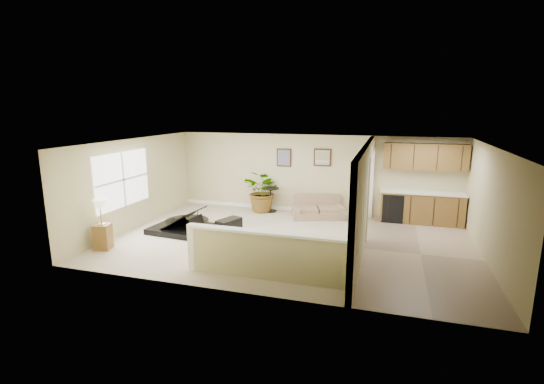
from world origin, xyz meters
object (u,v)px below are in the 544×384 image
(piano, at_px, (181,210))
(accent_table, at_px, (271,196))
(loveseat, at_px, (318,207))
(lamp_stand, at_px, (102,228))
(piano_bench, at_px, (229,227))
(small_plant, at_px, (355,215))
(palm_plant, at_px, (263,191))

(piano, xyz_separation_m, accent_table, (1.81, 2.57, -0.07))
(piano, relative_size, loveseat, 1.04)
(loveseat, bearing_deg, lamp_stand, -154.90)
(piano_bench, bearing_deg, piano, 175.58)
(small_plant, bearing_deg, piano, -155.30)
(piano, distance_m, piano_bench, 1.53)
(piano_bench, height_order, loveseat, loveseat)
(small_plant, bearing_deg, palm_plant, 172.40)
(piano, distance_m, loveseat, 4.16)
(small_plant, relative_size, lamp_stand, 0.42)
(piano, relative_size, palm_plant, 1.20)
(lamp_stand, bearing_deg, loveseat, 43.92)
(piano, height_order, palm_plant, piano)
(accent_table, bearing_deg, lamp_stand, -122.50)
(small_plant, xyz_separation_m, lamp_stand, (-5.60, -4.00, 0.30))
(palm_plant, bearing_deg, small_plant, -7.60)
(piano_bench, distance_m, loveseat, 3.15)
(palm_plant, relative_size, small_plant, 3.05)
(accent_table, bearing_deg, piano, -125.21)
(palm_plant, bearing_deg, piano, -122.53)
(palm_plant, distance_m, small_plant, 3.04)
(accent_table, distance_m, lamp_stand, 5.29)
(lamp_stand, bearing_deg, accent_table, 57.50)
(piano, bearing_deg, accent_table, 59.77)
(piano_bench, distance_m, small_plant, 3.80)
(accent_table, height_order, palm_plant, palm_plant)
(loveseat, relative_size, accent_table, 2.25)
(accent_table, bearing_deg, small_plant, -9.56)
(accent_table, bearing_deg, palm_plant, -162.77)
(piano, relative_size, piano_bench, 2.68)
(accent_table, xyz_separation_m, small_plant, (2.76, -0.46, -0.29))
(lamp_stand, bearing_deg, small_plant, 35.52)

